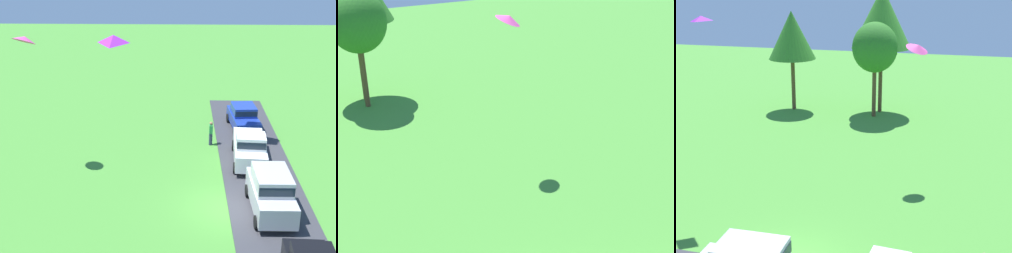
# 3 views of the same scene
# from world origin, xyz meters

# --- Properties ---
(tree_right_of_center) EXTENTS (3.95, 3.95, 8.34)m
(tree_right_of_center) POSITION_xyz_m (-0.51, 23.40, 6.13)
(tree_right_of_center) COLOR brown
(tree_right_of_center) RESTS_ON ground
(kite_delta_trailing_tail) EXTENTS (1.86, 1.86, 0.78)m
(kite_delta_trailing_tail) POSITION_xyz_m (4.28, 11.21, 8.08)
(kite_delta_trailing_tail) COLOR #EA4C9E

